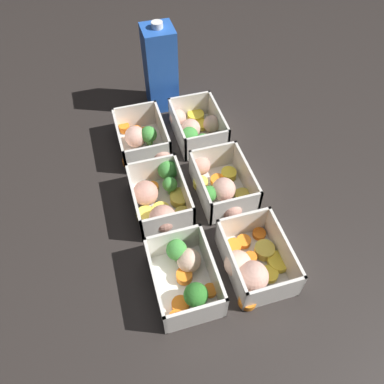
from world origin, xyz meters
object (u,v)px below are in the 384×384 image
Objects in this scene: container_near_right at (196,128)px; container_far_left at (186,276)px; juice_carton at (160,69)px; container_near_left at (252,264)px; container_far_center at (160,199)px; container_near_center at (222,187)px; container_far_right at (144,141)px.

container_near_right and container_far_left have the same top height.
container_near_right is 0.16m from juice_carton.
juice_carton is (0.47, 0.04, 0.07)m from container_near_left.
container_far_center is (-0.17, 0.12, 0.00)m from container_near_right.
container_near_left is at bearing -175.38° from juice_carton.
container_near_left is 0.99× the size of container_near_right.
container_near_right is 0.94× the size of container_far_center.
container_far_left is 0.89× the size of container_far_center.
container_near_right is at bearing -161.51° from juice_carton.
container_near_center is 0.17m from container_near_right.
container_far_center is at bearing 144.83° from container_near_right.
container_near_center is at bearing -171.84° from juice_carton.
container_far_right is at bearing 35.33° from container_near_center.
juice_carton is (0.30, 0.04, 0.07)m from container_near_center.
container_far_left and container_far_center have the same top height.
container_near_right is at bearing -0.90° from container_near_left.
container_near_center is 1.09× the size of container_far_right.
container_far_center is 0.16m from container_far_right.
container_near_center and container_near_right have the same top height.
container_far_right is at bearing -0.80° from container_far_center.
container_near_left is 0.11m from container_far_left.
container_far_left is at bearing 171.12° from juice_carton.
container_far_right is at bearing 0.26° from container_far_left.
container_near_left is 0.95× the size of container_far_right.
container_near_left is 0.87× the size of container_near_center.
container_near_center is 0.20m from container_far_left.
container_far_center is (0.17, 0.11, 0.00)m from container_near_left.
container_near_center is at bearing -179.99° from container_near_right.
juice_carton reaches higher than container_near_left.
container_near_right is at bearing -85.93° from container_far_right.
container_far_right is (0.32, 0.00, -0.00)m from container_far_left.
container_far_left is 0.68× the size of juice_carton.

